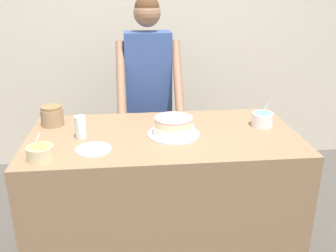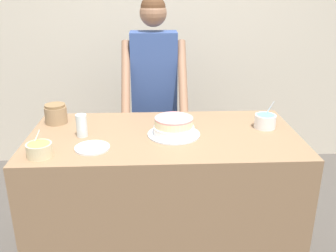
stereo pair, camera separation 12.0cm
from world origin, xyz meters
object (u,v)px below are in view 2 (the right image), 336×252
(frosting_bowl_yellow, at_px, (39,149))
(ceramic_plate, at_px, (92,148))
(stoneware_jar, at_px, (56,114))
(cake, at_px, (174,127))
(person_baker, at_px, (154,82))
(drinking_glass, at_px, (82,125))
(frosting_bowl_blue, at_px, (265,121))

(frosting_bowl_yellow, bearing_deg, ceramic_plate, 18.22)
(frosting_bowl_yellow, distance_m, stoneware_jar, 0.53)
(ceramic_plate, bearing_deg, cake, 21.08)
(person_baker, distance_m, stoneware_jar, 0.87)
(ceramic_plate, bearing_deg, frosting_bowl_yellow, -161.78)
(cake, distance_m, drinking_glass, 0.57)
(ceramic_plate, bearing_deg, drinking_glass, 114.26)
(cake, xyz_separation_m, ceramic_plate, (-0.48, -0.19, -0.05))
(person_baker, relative_size, ceramic_plate, 8.58)
(drinking_glass, bearing_deg, ceramic_plate, -65.74)
(ceramic_plate, bearing_deg, person_baker, 69.38)
(ceramic_plate, relative_size, stoneware_jar, 1.37)
(person_baker, xyz_separation_m, frosting_bowl_blue, (0.72, -0.70, -0.09))
(cake, bearing_deg, frosting_bowl_yellow, -159.94)
(cake, bearing_deg, drinking_glass, 179.00)
(frosting_bowl_blue, relative_size, drinking_glass, 1.24)
(cake, xyz_separation_m, drinking_glass, (-0.57, 0.01, 0.02))
(cake, xyz_separation_m, frosting_bowl_yellow, (-0.76, -0.28, -0.01))
(cake, relative_size, ceramic_plate, 1.63)
(frosting_bowl_yellow, bearing_deg, person_baker, 59.10)
(frosting_bowl_blue, relative_size, stoneware_jar, 1.18)
(cake, bearing_deg, person_baker, 97.92)
(stoneware_jar, bearing_deg, frosting_bowl_yellow, -86.71)
(person_baker, relative_size, stoneware_jar, 11.75)
(person_baker, bearing_deg, ceramic_plate, -110.62)
(frosting_bowl_yellow, relative_size, stoneware_jar, 0.95)
(cake, distance_m, frosting_bowl_yellow, 0.80)
(drinking_glass, bearing_deg, frosting_bowl_blue, 4.31)
(frosting_bowl_blue, height_order, ceramic_plate, frosting_bowl_blue)
(person_baker, height_order, frosting_bowl_blue, person_baker)
(person_baker, relative_size, cake, 5.28)
(frosting_bowl_blue, xyz_separation_m, frosting_bowl_yellow, (-1.36, -0.37, -0.01))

